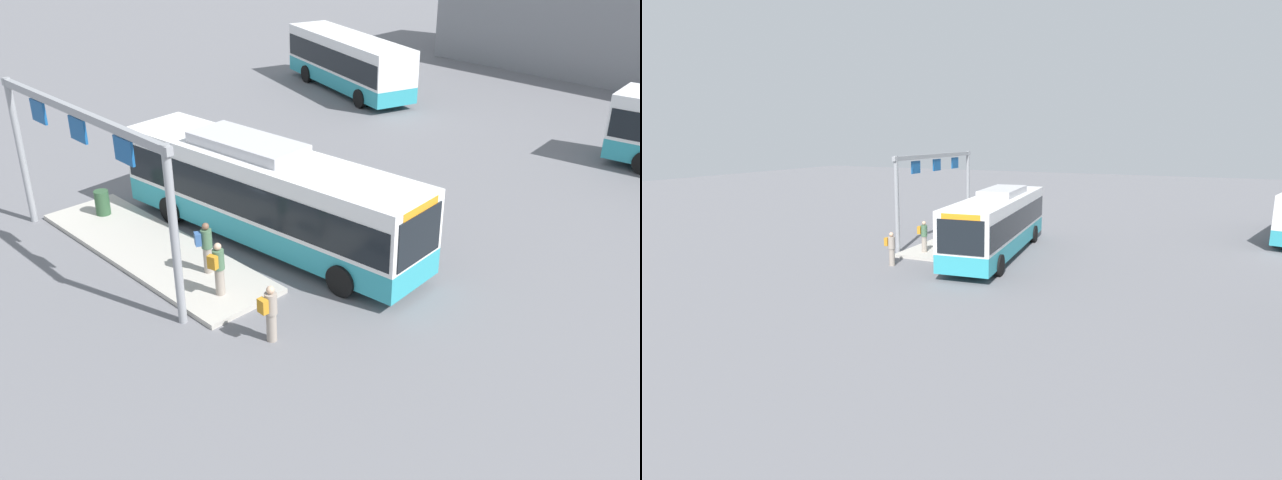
# 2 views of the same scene
# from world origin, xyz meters

# --- Properties ---
(ground_plane) EXTENTS (120.00, 120.00, 0.00)m
(ground_plane) POSITION_xyz_m (0.00, 0.00, 0.00)
(ground_plane) COLOR slate
(platform_curb) EXTENTS (10.00, 2.80, 0.16)m
(platform_curb) POSITION_xyz_m (-2.04, -3.29, 0.08)
(platform_curb) COLOR #B2ADA3
(platform_curb) RESTS_ON ground
(bus_main) EXTENTS (11.93, 3.58, 3.46)m
(bus_main) POSITION_xyz_m (-0.01, -0.00, 1.81)
(bus_main) COLOR teal
(bus_main) RESTS_ON ground
(bus_background_right) EXTENTS (10.44, 5.24, 3.10)m
(bus_background_right) POSITION_xyz_m (-11.29, 15.90, 1.78)
(bus_background_right) COLOR teal
(bus_background_right) RESTS_ON ground
(person_boarding) EXTENTS (0.36, 0.54, 1.67)m
(person_boarding) POSITION_xyz_m (4.45, -3.85, 0.89)
(person_boarding) COLOR gray
(person_boarding) RESTS_ON ground
(person_waiting_near) EXTENTS (0.43, 0.58, 1.67)m
(person_waiting_near) POSITION_xyz_m (1.82, -3.51, 1.05)
(person_waiting_near) COLOR gray
(person_waiting_near) RESTS_ON platform_curb
(person_waiting_mid) EXTENTS (0.51, 0.60, 1.67)m
(person_waiting_mid) POSITION_xyz_m (0.49, -2.96, 1.05)
(person_waiting_mid) COLOR gray
(person_waiting_mid) RESTS_ON platform_curb
(platform_sign_gantry) EXTENTS (9.60, 0.24, 5.20)m
(platform_sign_gantry) POSITION_xyz_m (-2.56, -4.99, 3.77)
(platform_sign_gantry) COLOR gray
(platform_sign_gantry) RESTS_ON ground
(trash_bin) EXTENTS (0.52, 0.52, 0.90)m
(trash_bin) POSITION_xyz_m (-5.62, -3.07, 0.61)
(trash_bin) COLOR #2D5133
(trash_bin) RESTS_ON platform_curb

